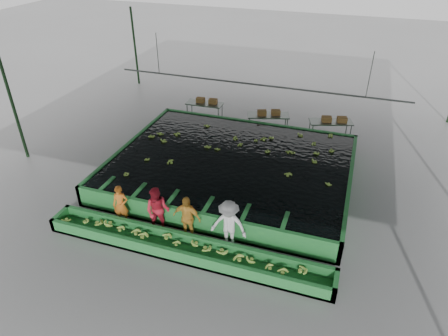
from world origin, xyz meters
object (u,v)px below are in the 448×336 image
(worker_d, at_px, (229,225))
(packing_table_mid, at_px, (268,123))
(box_stack_left, at_px, (207,103))
(packing_table_left, at_px, (205,111))
(box_stack_right, at_px, (334,122))
(worker_c, at_px, (187,218))
(flotation_tank, at_px, (231,167))
(packing_table_right, at_px, (330,130))
(worker_b, at_px, (158,211))
(sorting_trough, at_px, (184,248))
(box_stack_mid, at_px, (269,115))
(worker_a, at_px, (121,205))

(worker_d, distance_m, packing_table_mid, 9.13)
(box_stack_left, bearing_deg, packing_table_left, -147.05)
(box_stack_right, bearing_deg, worker_c, -113.24)
(flotation_tank, distance_m, worker_d, 4.52)
(worker_c, distance_m, packing_table_right, 10.12)
(box_stack_left, bearing_deg, worker_b, -79.06)
(packing_table_mid, xyz_separation_m, packing_table_right, (3.17, 0.26, -0.01))
(packing_table_left, distance_m, packing_table_mid, 3.80)
(sorting_trough, height_order, packing_table_left, packing_table_left)
(worker_b, distance_m, worker_c, 1.10)
(sorting_trough, relative_size, packing_table_mid, 4.66)
(packing_table_mid, relative_size, packing_table_right, 1.01)
(packing_table_left, xyz_separation_m, box_stack_mid, (3.78, -0.51, 0.51))
(flotation_tank, height_order, sorting_trough, flotation_tank)
(worker_a, bearing_deg, packing_table_right, 40.76)
(sorting_trough, height_order, packing_table_mid, packing_table_mid)
(packing_table_left, bearing_deg, box_stack_mid, -7.70)
(worker_c, relative_size, box_stack_right, 1.40)
(worker_a, xyz_separation_m, box_stack_right, (6.61, 9.33, 0.18))
(sorting_trough, relative_size, packing_table_right, 4.72)
(worker_a, height_order, box_stack_left, worker_a)
(worker_b, relative_size, box_stack_right, 1.46)
(packing_table_mid, distance_m, packing_table_right, 3.18)
(flotation_tank, xyz_separation_m, worker_a, (-2.83, -4.30, 0.33))
(sorting_trough, bearing_deg, packing_table_right, 70.29)
(worker_c, height_order, box_stack_left, worker_c)
(worker_a, xyz_separation_m, packing_table_mid, (3.29, 9.09, -0.30))
(worker_a, relative_size, packing_table_right, 0.74)
(packing_table_left, xyz_separation_m, box_stack_left, (0.11, 0.07, 0.46))
(worker_b, xyz_separation_m, packing_table_left, (-1.97, 9.59, -0.44))
(flotation_tank, height_order, worker_d, worker_d)
(packing_table_right, bearing_deg, box_stack_left, 177.41)
(worker_d, bearing_deg, worker_b, 178.00)
(worker_a, height_order, packing_table_mid, worker_a)
(box_stack_right, bearing_deg, box_stack_left, 177.27)
(worker_c, bearing_deg, box_stack_right, 67.51)
(sorting_trough, xyz_separation_m, worker_b, (-1.32, 0.80, 0.66))
(sorting_trough, distance_m, box_stack_mid, 9.92)
(worker_b, xyz_separation_m, box_stack_right, (5.11, 9.33, 0.06))
(flotation_tank, relative_size, worker_d, 5.28)
(worker_a, xyz_separation_m, worker_d, (4.12, 0.00, 0.16))
(worker_c, relative_size, worker_d, 0.92)
(sorting_trough, bearing_deg, flotation_tank, 90.00)
(flotation_tank, distance_m, worker_b, 4.52)
(sorting_trough, relative_size, worker_d, 5.28)
(worker_b, height_order, packing_table_left, worker_b)
(packing_table_mid, height_order, box_stack_left, box_stack_left)
(box_stack_left, bearing_deg, box_stack_right, -2.73)
(flotation_tank, relative_size, box_stack_mid, 8.52)
(packing_table_mid, height_order, box_stack_mid, box_stack_mid)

